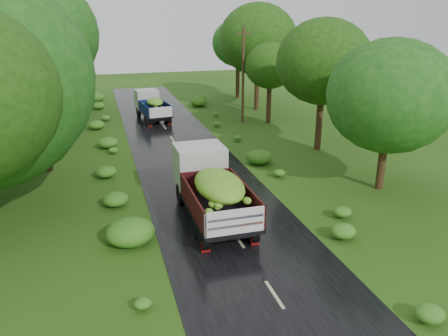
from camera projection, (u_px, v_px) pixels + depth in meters
name	position (u px, v px, depth m)	size (l,w,h in m)	color
ground	(274.00, 295.00, 14.68)	(120.00, 120.00, 0.00)	#21440E
road	(231.00, 228.00, 19.20)	(6.50, 80.00, 0.02)	black
road_lines	(225.00, 218.00, 20.10)	(0.12, 69.60, 0.00)	#BFB78C
truck_near	(210.00, 184.00, 19.77)	(2.48, 6.83, 2.86)	black
truck_far	(151.00, 104.00, 38.53)	(2.71, 5.90, 2.39)	black
utility_pole	(243.00, 74.00, 36.59)	(1.40, 0.22, 8.02)	#382616
trees_left	(17.00, 54.00, 28.35)	(6.62, 33.60, 9.43)	black
trees_right	(284.00, 56.00, 34.70)	(4.42, 31.34, 8.40)	black
shrubs	(189.00, 159.00, 27.23)	(11.90, 44.00, 0.70)	#276B19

